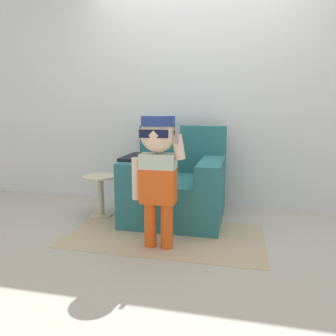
{
  "coord_description": "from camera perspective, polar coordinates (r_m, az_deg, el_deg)",
  "views": [
    {
      "loc": [
        0.52,
        -3.19,
        1.1
      ],
      "look_at": [
        -0.13,
        -0.4,
        0.59
      ],
      "focal_mm": 35.0,
      "sensor_mm": 36.0,
      "label": 1
    }
  ],
  "objects": [
    {
      "name": "wall_back",
      "position": [
        3.83,
        5.38,
        13.07
      ],
      "size": [
        10.0,
        0.05,
        2.6
      ],
      "color": "silver",
      "rests_on": "ground_plane"
    },
    {
      "name": "ground_plane",
      "position": [
        3.41,
        3.66,
        -8.69
      ],
      "size": [
        10.0,
        10.0,
        0.0
      ],
      "primitive_type": "plane",
      "color": "#ADA89E"
    },
    {
      "name": "rug",
      "position": [
        2.96,
        -0.52,
        -11.61
      ],
      "size": [
        1.71,
        0.94,
        0.01
      ],
      "color": "tan",
      "rests_on": "ground_plane"
    },
    {
      "name": "side_table",
      "position": [
        3.47,
        -11.67,
        -4.05
      ],
      "size": [
        0.36,
        0.36,
        0.43
      ],
      "color": "beige",
      "rests_on": "ground_plane"
    },
    {
      "name": "person_child",
      "position": [
        2.54,
        -1.79,
        1.12
      ],
      "size": [
        0.43,
        0.32,
        1.05
      ],
      "color": "#E05119",
      "rests_on": "ground_plane"
    },
    {
      "name": "armchair",
      "position": [
        3.36,
        1.44,
        -3.25
      ],
      "size": [
        0.96,
        0.93,
        0.93
      ],
      "color": "#286B70",
      "rests_on": "ground_plane"
    }
  ]
}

